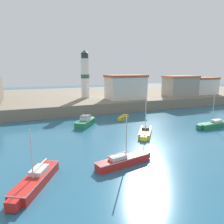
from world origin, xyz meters
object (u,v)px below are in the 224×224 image
at_px(sailboat_yellow_2, 145,132).
at_px(sailboat_red_3, 36,180).
at_px(dinghy_yellow_0, 123,117).
at_px(sailboat_green_1, 213,124).
at_px(sailboat_red_5, 123,161).
at_px(lighthouse, 85,75).
at_px(harbor_shed_far_end, 203,86).
at_px(harbor_shed_mid_row, 180,86).
at_px(harbor_shed_near_wharf, 126,87).
at_px(motorboat_green_4, 85,122).

height_order(sailboat_yellow_2, sailboat_red_3, sailboat_yellow_2).
xyz_separation_m(dinghy_yellow_0, sailboat_green_1, (10.63, -11.16, 0.23)).
xyz_separation_m(sailboat_green_1, sailboat_red_3, (-27.27, -7.97, -0.00)).
bearing_deg(sailboat_red_3, sailboat_red_5, 5.50).
height_order(lighthouse, harbor_shed_far_end, lighthouse).
xyz_separation_m(sailboat_red_3, lighthouse, (13.89, 35.15, 7.20)).
relative_size(dinghy_yellow_0, sailboat_green_1, 0.57).
xyz_separation_m(dinghy_yellow_0, harbor_shed_mid_row, (21.25, 10.11, 4.55)).
xyz_separation_m(dinghy_yellow_0, sailboat_red_5, (-8.60, -18.36, 0.21)).
xyz_separation_m(sailboat_green_1, harbor_shed_near_wharf, (-5.38, 21.11, 4.50)).
height_order(sailboat_red_5, harbor_shed_near_wharf, harbor_shed_near_wharf).
height_order(motorboat_green_4, harbor_shed_mid_row, harbor_shed_mid_row).
height_order(sailboat_green_1, harbor_shed_far_end, harbor_shed_far_end).
xyz_separation_m(sailboat_red_3, harbor_shed_far_end, (45.89, 29.59, 4.04)).
distance_m(harbor_shed_near_wharf, harbor_shed_far_end, 24.01).
relative_size(sailboat_red_3, harbor_shed_near_wharf, 0.70).
distance_m(sailboat_green_1, harbor_shed_far_end, 28.81).
xyz_separation_m(dinghy_yellow_0, lighthouse, (-2.75, 16.02, 7.43)).
height_order(sailboat_yellow_2, harbor_shed_mid_row, harbor_shed_mid_row).
distance_m(sailboat_green_1, sailboat_red_5, 20.53).
distance_m(sailboat_red_5, harbor_shed_near_wharf, 31.84).
distance_m(sailboat_yellow_2, motorboat_green_4, 10.44).
xyz_separation_m(sailboat_red_5, harbor_shed_mid_row, (29.85, 28.47, 4.33)).
height_order(harbor_shed_near_wharf, harbor_shed_mid_row, harbor_shed_near_wharf).
bearing_deg(motorboat_green_4, harbor_shed_far_end, 19.07).
relative_size(sailboat_red_5, harbor_shed_mid_row, 0.71).
height_order(dinghy_yellow_0, sailboat_yellow_2, sailboat_yellow_2).
bearing_deg(dinghy_yellow_0, sailboat_yellow_2, -98.32).
distance_m(lighthouse, harbor_shed_far_end, 32.63).
height_order(sailboat_red_3, motorboat_green_4, sailboat_red_3).
height_order(dinghy_yellow_0, harbor_shed_near_wharf, harbor_shed_near_wharf).
bearing_deg(harbor_shed_far_end, harbor_shed_near_wharf, -178.78).
bearing_deg(harbor_shed_near_wharf, sailboat_red_5, -116.07).
bearing_deg(harbor_shed_mid_row, motorboat_green_4, -156.81).
bearing_deg(lighthouse, sailboat_red_3, -111.56).
height_order(lighthouse, harbor_shed_mid_row, lighthouse).
bearing_deg(dinghy_yellow_0, sailboat_red_3, -131.01).
bearing_deg(motorboat_green_4, dinghy_yellow_0, 16.77).
distance_m(motorboat_green_4, harbor_shed_mid_row, 32.00).
bearing_deg(dinghy_yellow_0, sailboat_red_5, -115.10).
bearing_deg(harbor_shed_near_wharf, dinghy_yellow_0, -117.80).
bearing_deg(motorboat_green_4, lighthouse, 74.32).
bearing_deg(harbor_shed_mid_row, lighthouse, 166.17).
bearing_deg(harbor_shed_near_wharf, harbor_shed_far_end, 1.22).
bearing_deg(harbor_shed_near_wharf, lighthouse, 142.82).
distance_m(sailboat_green_1, harbor_shed_near_wharf, 22.25).
bearing_deg(harbor_shed_mid_row, sailboat_yellow_2, -137.67).
relative_size(lighthouse, harbor_shed_near_wharf, 1.26).
distance_m(sailboat_red_3, lighthouse, 38.47).
height_order(sailboat_red_3, lighthouse, lighthouse).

